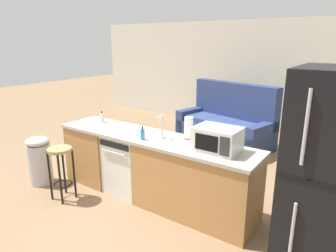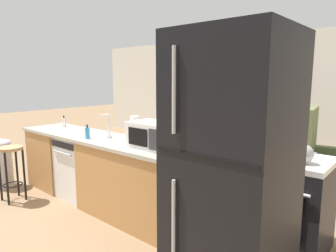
% 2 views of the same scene
% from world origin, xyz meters
% --- Properties ---
extents(ground_plane, '(24.00, 24.00, 0.00)m').
position_xyz_m(ground_plane, '(0.00, 0.00, 0.00)').
color(ground_plane, '#896B4C').
extents(wall_back, '(10.00, 0.06, 2.60)m').
position_xyz_m(wall_back, '(0.30, 4.20, 1.30)').
color(wall_back, silver).
rests_on(wall_back, ground_plane).
extents(kitchen_counter, '(2.94, 0.66, 0.90)m').
position_xyz_m(kitchen_counter, '(0.24, 0.00, 0.42)').
color(kitchen_counter, '#B77F47').
rests_on(kitchen_counter, ground_plane).
extents(dishwasher, '(0.58, 0.61, 0.84)m').
position_xyz_m(dishwasher, '(-0.25, -0.00, 0.42)').
color(dishwasher, white).
rests_on(dishwasher, ground_plane).
extents(stove_range, '(0.76, 0.68, 0.90)m').
position_xyz_m(stove_range, '(2.35, 0.55, 0.45)').
color(stove_range, black).
rests_on(stove_range, ground_plane).
extents(refrigerator, '(0.72, 0.73, 1.93)m').
position_xyz_m(refrigerator, '(2.35, -0.55, 0.97)').
color(refrigerator, black).
rests_on(refrigerator, ground_plane).
extents(microwave, '(0.50, 0.37, 0.28)m').
position_xyz_m(microwave, '(1.10, -0.00, 1.04)').
color(microwave, white).
rests_on(microwave, kitchen_counter).
extents(sink_faucet, '(0.07, 0.18, 0.30)m').
position_xyz_m(sink_faucet, '(0.32, 0.02, 1.03)').
color(sink_faucet, silver).
rests_on(sink_faucet, kitchen_counter).
extents(paper_towel_roll, '(0.14, 0.14, 0.28)m').
position_xyz_m(paper_towel_roll, '(0.60, 0.20, 1.04)').
color(paper_towel_roll, '#4C4C51').
rests_on(paper_towel_roll, kitchen_counter).
extents(soap_bottle, '(0.06, 0.06, 0.18)m').
position_xyz_m(soap_bottle, '(0.15, -0.18, 0.97)').
color(soap_bottle, '#338CCC').
rests_on(soap_bottle, kitchen_counter).
extents(dish_soap_bottle, '(0.06, 0.06, 0.18)m').
position_xyz_m(dish_soap_bottle, '(-0.90, 0.12, 0.97)').
color(dish_soap_bottle, silver).
rests_on(dish_soap_bottle, kitchen_counter).
extents(kettle, '(0.21, 0.17, 0.19)m').
position_xyz_m(kettle, '(2.52, 0.42, 0.99)').
color(kettle, '#B2B2B7').
rests_on(kettle, stove_range).
extents(bar_stool, '(0.32, 0.32, 0.74)m').
position_xyz_m(bar_stool, '(-0.84, -0.72, 0.54)').
color(bar_stool, tan).
rests_on(bar_stool, ground_plane).
extents(trash_bin, '(0.35, 0.35, 0.74)m').
position_xyz_m(trash_bin, '(-1.52, -0.61, 0.38)').
color(trash_bin, '#B7B7BC').
rests_on(trash_bin, ground_plane).
extents(couch, '(2.15, 1.34, 1.27)m').
position_xyz_m(couch, '(0.01, 2.78, 0.39)').
color(couch, navy).
rests_on(couch, ground_plane).
extents(armchair, '(0.93, 0.97, 1.20)m').
position_xyz_m(armchair, '(2.14, 2.61, 0.35)').
color(armchair, '#667047').
rests_on(armchair, ground_plane).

